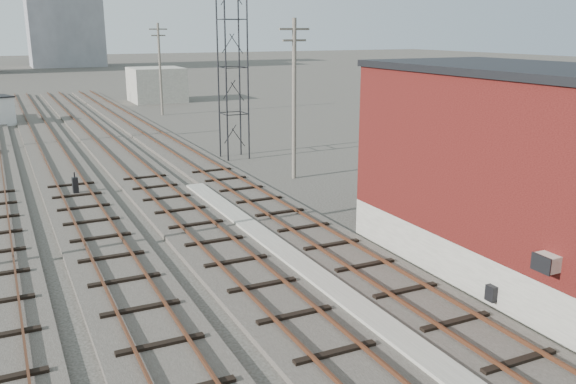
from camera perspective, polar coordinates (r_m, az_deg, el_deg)
ground at (r=64.06m, az=-17.78°, el=6.75°), size 320.00×320.00×0.00m
track_right at (r=44.18m, az=-10.51°, el=3.93°), size 3.20×90.00×0.39m
track_mid_right at (r=43.33m, az=-15.61°, el=3.41°), size 3.20×90.00×0.39m
track_mid_left at (r=42.84m, az=-20.87°, el=2.84°), size 3.20×90.00×0.39m
platform_curb at (r=20.99m, az=2.85°, el=-8.21°), size 0.90×28.00×0.26m
brick_building at (r=22.60m, az=21.31°, el=1.78°), size 6.54×12.20×7.22m
lattice_tower at (r=40.52m, az=-5.24°, el=13.67°), size 1.60×1.60×15.00m
utility_pole_right_a at (r=34.67m, az=0.58°, el=9.04°), size 1.80×0.24×9.00m
utility_pole_right_b at (r=62.89m, az=-11.89°, el=11.40°), size 1.80×0.24×9.00m
apartment_right at (r=153.89m, az=-20.30°, el=15.82°), size 16.00×12.00×26.00m
shed_right at (r=75.31m, az=-12.19°, el=9.79°), size 6.00×6.00×4.00m
switch_stand at (r=33.32m, az=-19.28°, el=0.55°), size 0.30×0.30×1.20m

